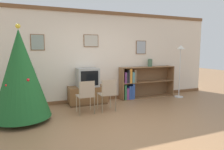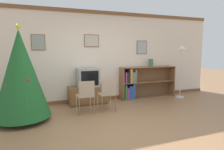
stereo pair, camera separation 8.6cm
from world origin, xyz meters
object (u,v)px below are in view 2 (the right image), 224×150
at_px(tv_console, 88,95).
at_px(television, 88,77).
at_px(folding_chair_right, 108,93).
at_px(bookshelf, 139,83).
at_px(folding_chair_left, 86,95).
at_px(christmas_tree, 21,74).
at_px(vase, 151,63).
at_px(standing_lamp, 181,58).

relative_size(tv_console, television, 1.82).
relative_size(folding_chair_right, bookshelf, 0.44).
bearing_deg(folding_chair_left, christmas_tree, 179.14).
bearing_deg(folding_chair_left, bookshelf, 26.12).
bearing_deg(tv_console, vase, 2.77).
distance_m(tv_console, television, 0.52).
distance_m(tv_console, bookshelf, 1.71).
distance_m(folding_chair_right, vase, 2.21).
bearing_deg(television, folding_chair_right, -72.40).
xyz_separation_m(christmas_tree, tv_console, (1.69, 0.86, -0.78)).
bearing_deg(christmas_tree, folding_chair_right, -0.61).
distance_m(christmas_tree, bookshelf, 3.54).
bearing_deg(vase, folding_chair_left, -157.82).
bearing_deg(bookshelf, folding_chair_left, -153.88).
relative_size(television, vase, 2.42).
height_order(television, bookshelf, television).
height_order(tv_console, folding_chair_left, folding_chair_left).
distance_m(christmas_tree, television, 1.91).
height_order(christmas_tree, folding_chair_left, christmas_tree).
bearing_deg(tv_console, standing_lamp, -5.99).
bearing_deg(folding_chair_right, television, 107.60).
bearing_deg(tv_console, folding_chair_right, -72.44).
distance_m(television, folding_chair_left, 0.97).
distance_m(tv_console, standing_lamp, 3.20).
relative_size(christmas_tree, folding_chair_left, 2.54).
bearing_deg(vase, standing_lamp, -25.68).
bearing_deg(standing_lamp, christmas_tree, -173.38).
bearing_deg(folding_chair_left, vase, 22.18).
height_order(television, vase, vase).
bearing_deg(folding_chair_left, television, 72.40).
distance_m(christmas_tree, vase, 3.94).
bearing_deg(television, standing_lamp, -5.95).
xyz_separation_m(television, bookshelf, (1.69, 0.09, -0.27)).
xyz_separation_m(television, folding_chair_left, (-0.28, -0.88, -0.30)).
bearing_deg(folding_chair_right, folding_chair_left, 180.00).
relative_size(folding_chair_right, vase, 3.31).
distance_m(vase, standing_lamp, 0.98).
distance_m(folding_chair_right, bookshelf, 1.71).
height_order(vase, standing_lamp, standing_lamp).
bearing_deg(vase, folding_chair_right, -152.07).
height_order(television, standing_lamp, standing_lamp).
height_order(folding_chair_right, vase, vase).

